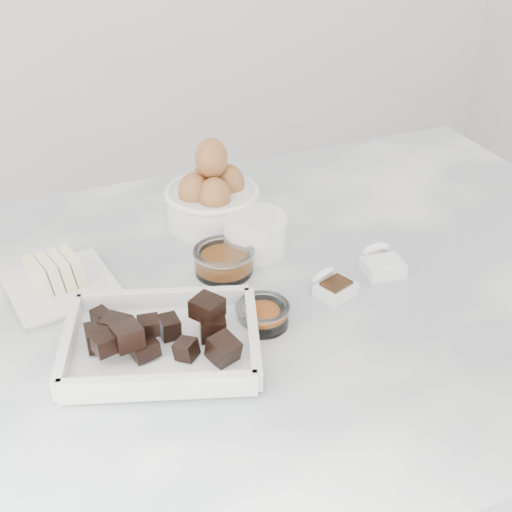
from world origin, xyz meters
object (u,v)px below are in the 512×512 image
Objects in this scene: honey_bowl at (224,260)px; butter_plate at (59,281)px; chocolate_dish at (161,337)px; vanilla_spoon at (333,286)px; egg_bowl at (212,197)px; sugar_ramekin at (255,233)px; zest_bowl at (263,314)px; salt_spoon at (381,262)px.

butter_plate is at bearing 170.69° from honey_bowl.
chocolate_dish is 0.20m from butter_plate.
butter_plate is 2.14× the size of vanilla_spoon.
sugar_ramekin is at bearing -74.38° from egg_bowl.
vanilla_spoon is (0.25, 0.03, -0.01)m from chocolate_dish.
egg_bowl reaches higher than butter_plate.
honey_bowl is (-0.06, -0.03, -0.01)m from sugar_ramekin.
egg_bowl is 0.14m from honey_bowl.
butter_plate is at bearing 179.71° from sugar_ramekin.
butter_plate is 2.18× the size of zest_bowl.
sugar_ramekin reaches higher than honey_bowl.
honey_bowl is at bearing -103.54° from egg_bowl.
vanilla_spoon is at bearing 7.24° from chocolate_dish.
egg_bowl is 2.09× the size of vanilla_spoon.
chocolate_dish is 0.19m from honey_bowl.
salt_spoon is (0.09, 0.02, 0.00)m from vanilla_spoon.
egg_bowl is 0.28m from salt_spoon.
butter_plate is (-0.09, 0.17, -0.00)m from chocolate_dish.
vanilla_spoon is at bearing -71.40° from egg_bowl.
honey_bowl is at bearing -9.31° from butter_plate.
sugar_ramekin reaches higher than salt_spoon.
chocolate_dish reaches higher than vanilla_spoon.
honey_bowl is 1.25× the size of zest_bowl.
egg_bowl is 2.14× the size of zest_bowl.
sugar_ramekin is 1.37× the size of zest_bowl.
butter_plate is 0.27m from egg_bowl.
honey_bowl is 0.13m from zest_bowl.
butter_plate is 0.28m from sugar_ramekin.
vanilla_spoon is at bearing -69.30° from sugar_ramekin.
vanilla_spoon is 0.09m from salt_spoon.
honey_bowl and vanilla_spoon have the same top height.
sugar_ramekin is 1.35× the size of salt_spoon.
chocolate_dish reaches higher than butter_plate.
zest_bowl is at bearing -166.42° from salt_spoon.
zest_bowl is 0.98× the size of vanilla_spoon.
salt_spoon reaches higher than zest_bowl.
chocolate_dish is 3.95× the size of zest_bowl.
honey_bowl is at bearing 137.23° from vanilla_spoon.
salt_spoon is at bearing -22.06° from honey_bowl.
salt_spoon is (0.33, 0.05, -0.01)m from chocolate_dish.
chocolate_dish is at bearing -62.43° from butter_plate.
zest_bowl is 0.99× the size of salt_spoon.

